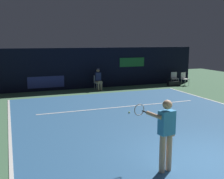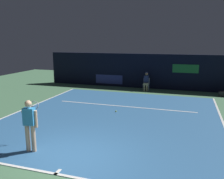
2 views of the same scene
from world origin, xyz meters
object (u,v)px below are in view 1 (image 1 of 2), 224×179
(courtside_chair_far, at_px, (184,78))
(courtside_chair_near, at_px, (174,78))
(tennis_player, at_px, (165,131))
(line_judge_on_chair, at_px, (98,79))
(tennis_ball, at_px, (129,112))
(equipment_bag, at_px, (174,84))

(courtside_chair_far, bearing_deg, courtside_chair_near, 140.38)
(tennis_player, height_order, courtside_chair_far, tennis_player)
(line_judge_on_chair, height_order, tennis_ball, line_judge_on_chair)
(courtside_chair_near, distance_m, courtside_chair_far, 0.68)
(line_judge_on_chair, distance_m, courtside_chair_far, 6.12)
(tennis_player, bearing_deg, equipment_bag, 55.64)
(courtside_chair_near, bearing_deg, tennis_player, -124.52)
(tennis_ball, bearing_deg, line_judge_on_chair, 84.85)
(courtside_chair_near, relative_size, equipment_bag, 1.05)
(tennis_ball, xyz_separation_m, equipment_bag, (5.77, 5.43, 0.11))
(equipment_bag, bearing_deg, courtside_chair_far, 2.45)
(line_judge_on_chair, distance_m, equipment_bag, 5.29)
(tennis_player, distance_m, line_judge_on_chair, 11.02)
(tennis_player, relative_size, line_judge_on_chair, 1.31)
(tennis_player, xyz_separation_m, courtside_chair_near, (7.48, 10.87, -0.49))
(line_judge_on_chair, distance_m, tennis_ball, 5.88)
(courtside_chair_near, distance_m, equipment_bag, 0.63)
(equipment_bag, bearing_deg, tennis_ball, -132.79)
(courtside_chair_near, height_order, equipment_bag, courtside_chair_near)
(tennis_ball, bearing_deg, tennis_player, -105.32)
(courtside_chair_near, bearing_deg, line_judge_on_chair, -179.81)
(line_judge_on_chair, xyz_separation_m, equipment_bag, (5.25, -0.39, -0.53))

